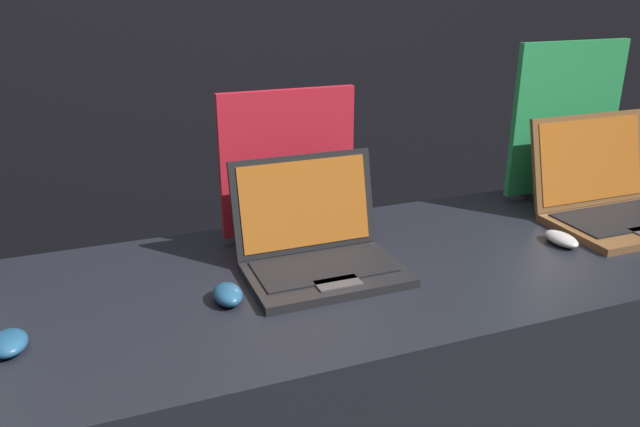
{
  "coord_description": "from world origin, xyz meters",
  "views": [
    {
      "loc": [
        -0.46,
        -0.85,
        1.62
      ],
      "look_at": [
        0.01,
        0.36,
        1.13
      ],
      "focal_mm": 35.0,
      "sensor_mm": 36.0,
      "label": 1
    }
  ],
  "objects_px": {
    "laptop_middle": "(317,245)",
    "mouse_middle": "(228,294)",
    "promo_stand_middle": "(288,170)",
    "mouse_back": "(561,239)",
    "mouse_front": "(8,343)",
    "laptop_back": "(612,198)",
    "promo_stand_back": "(565,125)"
  },
  "relations": [
    {
      "from": "laptop_middle",
      "to": "mouse_middle",
      "type": "relative_size",
      "value": 3.82
    },
    {
      "from": "promo_stand_middle",
      "to": "mouse_back",
      "type": "height_order",
      "value": "promo_stand_middle"
    },
    {
      "from": "mouse_front",
      "to": "laptop_middle",
      "type": "height_order",
      "value": "laptop_middle"
    },
    {
      "from": "laptop_back",
      "to": "laptop_middle",
      "type": "bearing_deg",
      "value": 179.89
    },
    {
      "from": "laptop_middle",
      "to": "mouse_middle",
      "type": "xyz_separation_m",
      "value": [
        -0.23,
        -0.08,
        -0.04
      ]
    },
    {
      "from": "mouse_front",
      "to": "mouse_middle",
      "type": "bearing_deg",
      "value": 4.87
    },
    {
      "from": "mouse_front",
      "to": "laptop_back",
      "type": "distance_m",
      "value": 1.53
    },
    {
      "from": "mouse_front",
      "to": "promo_stand_back",
      "type": "bearing_deg",
      "value": 12.38
    },
    {
      "from": "laptop_middle",
      "to": "promo_stand_middle",
      "type": "relative_size",
      "value": 0.91
    },
    {
      "from": "mouse_front",
      "to": "laptop_back",
      "type": "xyz_separation_m",
      "value": [
        1.53,
        0.12,
        0.05
      ]
    },
    {
      "from": "laptop_back",
      "to": "mouse_middle",
      "type": "bearing_deg",
      "value": -175.77
    },
    {
      "from": "mouse_back",
      "to": "mouse_front",
      "type": "bearing_deg",
      "value": -178.78
    },
    {
      "from": "mouse_middle",
      "to": "laptop_back",
      "type": "distance_m",
      "value": 1.12
    },
    {
      "from": "laptop_back",
      "to": "promo_stand_back",
      "type": "relative_size",
      "value": 0.84
    },
    {
      "from": "laptop_middle",
      "to": "mouse_back",
      "type": "bearing_deg",
      "value": -8.29
    },
    {
      "from": "mouse_front",
      "to": "mouse_middle",
      "type": "xyz_separation_m",
      "value": [
        0.42,
        0.04,
        0.0
      ]
    },
    {
      "from": "mouse_front",
      "to": "promo_stand_middle",
      "type": "height_order",
      "value": "promo_stand_middle"
    },
    {
      "from": "laptop_middle",
      "to": "laptop_back",
      "type": "xyz_separation_m",
      "value": [
        0.88,
        -0.0,
        0.01
      ]
    },
    {
      "from": "mouse_front",
      "to": "mouse_middle",
      "type": "height_order",
      "value": "mouse_middle"
    },
    {
      "from": "mouse_middle",
      "to": "promo_stand_middle",
      "type": "distance_m",
      "value": 0.41
    },
    {
      "from": "mouse_back",
      "to": "promo_stand_back",
      "type": "bearing_deg",
      "value": 51.31
    },
    {
      "from": "mouse_middle",
      "to": "laptop_back",
      "type": "xyz_separation_m",
      "value": [
        1.11,
        0.08,
        0.05
      ]
    },
    {
      "from": "mouse_middle",
      "to": "promo_stand_back",
      "type": "bearing_deg",
      "value": 15.09
    },
    {
      "from": "mouse_front",
      "to": "promo_stand_middle",
      "type": "xyz_separation_m",
      "value": [
        0.65,
        0.32,
        0.17
      ]
    },
    {
      "from": "promo_stand_middle",
      "to": "laptop_back",
      "type": "height_order",
      "value": "promo_stand_middle"
    },
    {
      "from": "promo_stand_middle",
      "to": "promo_stand_back",
      "type": "distance_m",
      "value": 0.88
    },
    {
      "from": "promo_stand_middle",
      "to": "mouse_back",
      "type": "distance_m",
      "value": 0.72
    },
    {
      "from": "promo_stand_middle",
      "to": "mouse_back",
      "type": "xyz_separation_m",
      "value": [
        0.63,
        -0.3,
        -0.17
      ]
    },
    {
      "from": "laptop_back",
      "to": "mouse_back",
      "type": "relative_size",
      "value": 3.74
    },
    {
      "from": "laptop_back",
      "to": "promo_stand_back",
      "type": "xyz_separation_m",
      "value": [
        0.0,
        0.22,
        0.16
      ]
    },
    {
      "from": "mouse_middle",
      "to": "mouse_front",
      "type": "bearing_deg",
      "value": -175.13
    },
    {
      "from": "mouse_back",
      "to": "promo_stand_back",
      "type": "xyz_separation_m",
      "value": [
        0.25,
        0.31,
        0.21
      ]
    }
  ]
}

